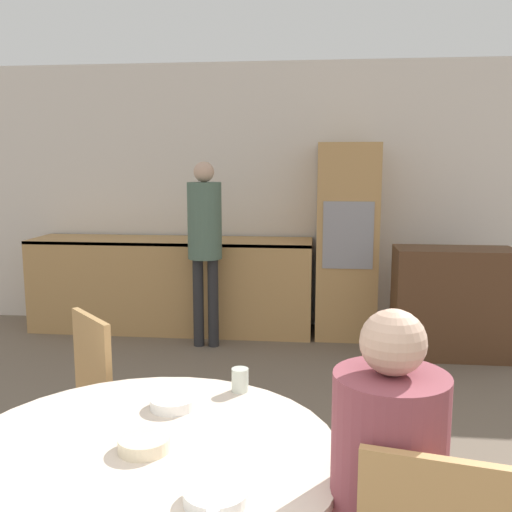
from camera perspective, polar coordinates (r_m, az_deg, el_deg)
name	(u,v)px	position (r m, az deg, el deg)	size (l,w,h in m)	color
wall_back	(289,197)	(5.72, 3.31, 5.96)	(6.68, 0.05, 2.60)	silver
kitchen_counter	(172,283)	(5.65, -8.41, -2.70)	(2.73, 0.60, 0.90)	tan
oven_unit	(346,241)	(5.42, 9.01, 1.48)	(0.56, 0.59, 1.81)	tan
sideboard	(453,303)	(5.09, 19.06, -4.44)	(0.98, 0.45, 0.93)	#51331E
dining_table	(146,509)	(2.03, -10.98, -23.55)	(1.25, 1.25, 0.73)	#51331E
chair_far_left	(75,409)	(2.79, -17.65, -14.37)	(0.57, 0.57, 0.94)	tan
person_seated	(388,497)	(1.72, 13.07, -22.44)	(0.31, 0.38, 1.24)	#262628
person_standing	(205,233)	(5.00, -5.15, 2.35)	(0.30, 0.30, 1.64)	#262628
cup	(240,380)	(2.30, -1.61, -12.28)	(0.07, 0.07, 0.09)	silver
bowl_near	(173,403)	(2.19, -8.30, -14.30)	(0.17, 0.17, 0.04)	white
bowl_centre	(216,496)	(1.64, -4.02, -22.80)	(0.18, 0.18, 0.04)	white
bowl_far	(144,443)	(1.92, -11.09, -17.91)	(0.17, 0.17, 0.04)	beige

